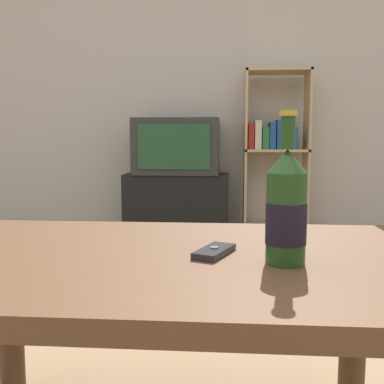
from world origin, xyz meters
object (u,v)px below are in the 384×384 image
Objects in this scene: tv_stand at (177,201)px; beer_bottle at (286,209)px; television at (177,146)px; cell_phone at (214,252)px; bookshelf at (274,145)px.

tv_stand is 2.97× the size of beer_bottle.
tv_stand is 1.23× the size of television.
beer_bottle is at bearing -79.58° from tv_stand.
television is at bearing -90.00° from tv_stand.
cell_phone is at bearing -82.09° from television.
television is 2.87m from beer_bottle.
beer_bottle reaches higher than cell_phone.
bookshelf reaches higher than cell_phone.
cell_phone is at bearing 158.42° from beer_bottle.
television reaches higher than cell_phone.
bookshelf reaches higher than television.
television is at bearing -176.50° from bookshelf.
bookshelf is at bearing 3.50° from television.
beer_bottle is at bearing -79.56° from television.
bookshelf is 2.88m from beer_bottle.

